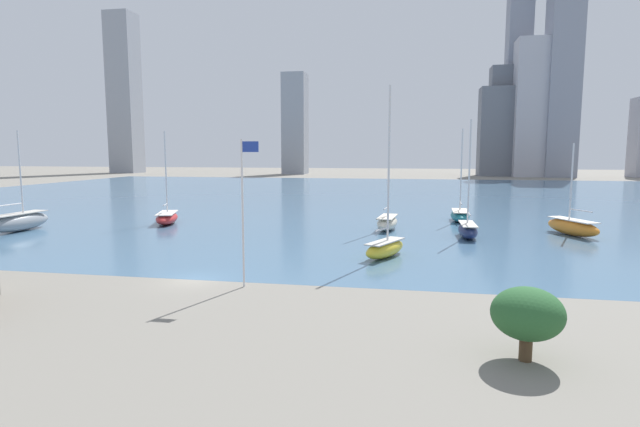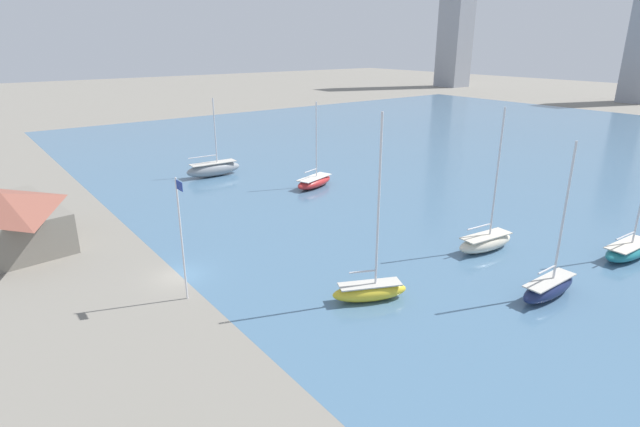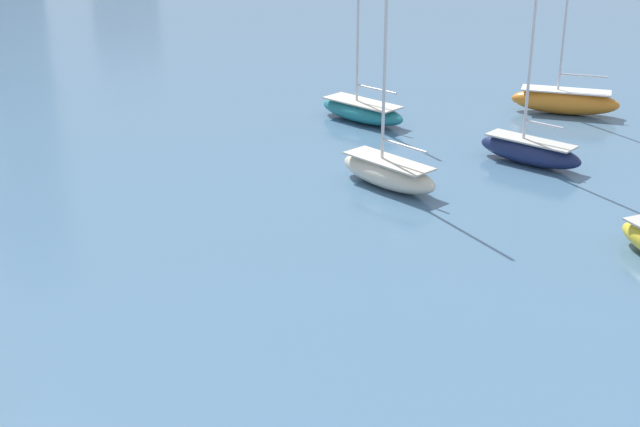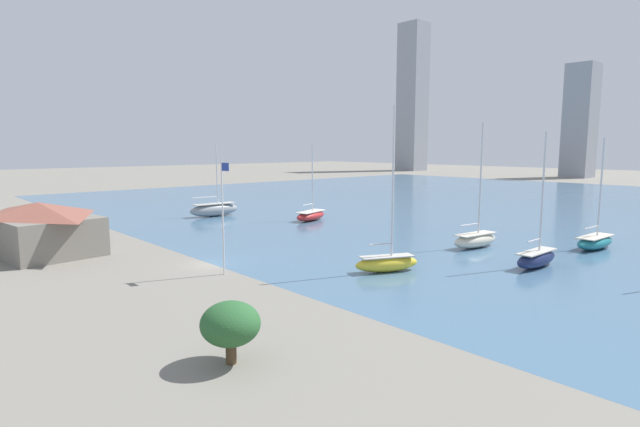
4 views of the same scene
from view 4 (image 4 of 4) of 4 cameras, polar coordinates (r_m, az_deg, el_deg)
ground_plane at (r=49.28m, az=-12.29°, el=-5.67°), size 500.00×500.00×0.00m
harbor_water at (r=103.02m, az=23.89°, el=0.72°), size 180.00×140.00×0.00m
boat_shed at (r=60.81m, az=-29.42°, el=-1.39°), size 14.85×10.12×5.39m
flag_pole at (r=44.11m, az=-11.02°, el=0.04°), size 1.24×0.14×10.00m
yard_shrub at (r=26.68m, az=-10.20°, el=-12.34°), size 3.12×3.12×3.29m
sailboat_cream at (r=58.45m, az=17.33°, el=-2.82°), size 2.88×6.90×13.84m
sailboat_gray at (r=82.80m, az=-11.98°, el=0.46°), size 2.72×8.55×11.62m
sailboat_red at (r=76.39m, az=-1.07°, el=-0.18°), size 4.57×7.44×11.76m
sailboat_yellow at (r=45.51m, az=7.65°, el=-5.44°), size 4.11×6.23×14.80m
sailboat_teal at (r=63.03m, az=28.91°, el=-2.80°), size 2.68×7.10×12.21m
sailboat_navy at (r=51.01m, az=23.51°, el=-4.64°), size 1.92×6.65×12.58m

